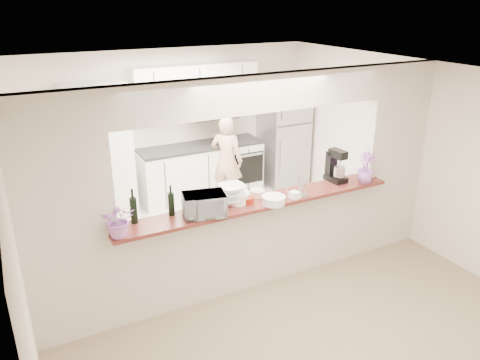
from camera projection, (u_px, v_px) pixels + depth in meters
floor at (256, 281)px, 5.71m from camera, size 6.00×6.00×0.00m
tile_overlay at (205, 229)px, 6.99m from camera, size 5.00×2.90×0.01m
partition at (258, 167)px, 5.17m from camera, size 5.00×0.15×2.50m
bar_counter at (257, 240)px, 5.50m from camera, size 3.40×0.38×1.09m
kitchen_cabinets at (164, 148)px, 7.53m from camera, size 3.15×0.62×2.25m
refrigerator at (283, 138)px, 8.48m from camera, size 0.75×0.70×1.70m
flower_left at (119, 220)px, 4.44m from camera, size 0.37×0.34×0.35m
wine_bottle_a at (134, 210)px, 4.72m from camera, size 0.07×0.07×0.37m
wine_bottle_b at (171, 204)px, 4.90m from camera, size 0.07×0.07×0.33m
toaster_oven at (204, 205)px, 4.89m from camera, size 0.50×0.39×0.24m
serving_bowls at (232, 194)px, 5.19m from camera, size 0.30×0.30×0.21m
plate_stack_a at (238, 198)px, 5.22m from camera, size 0.26×0.26×0.12m
plate_stack_b at (274, 200)px, 5.19m from camera, size 0.26×0.26×0.09m
red_bowl at (247, 200)px, 5.21m from camera, size 0.16×0.16×0.07m
tan_bowl at (258, 193)px, 5.39m from camera, size 0.17×0.17×0.08m
utensil_caddy at (298, 189)px, 5.35m from camera, size 0.27×0.19×0.23m
stand_mixer at (336, 167)px, 5.80m from camera, size 0.19×0.29×0.41m
flower_right at (366, 168)px, 5.75m from camera, size 0.28×0.28×0.38m
person at (227, 161)px, 7.66m from camera, size 0.63×0.63×1.47m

